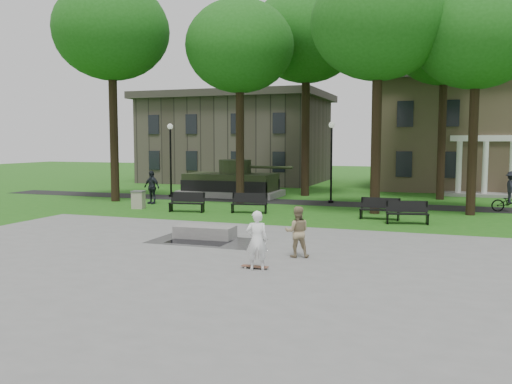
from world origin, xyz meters
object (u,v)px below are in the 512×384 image
(friend_watching, at_px, (297,232))
(cyclist, at_px, (511,195))
(skateboarder, at_px, (257,240))
(trash_bin, at_px, (138,200))
(park_bench_0, at_px, (187,202))
(concrete_block, at_px, (205,232))

(friend_watching, distance_m, cyclist, 16.06)
(skateboarder, relative_size, friend_watching, 1.06)
(skateboarder, bearing_deg, cyclist, -134.81)
(friend_watching, distance_m, trash_bin, 14.48)
(trash_bin, bearing_deg, skateboarder, -46.21)
(park_bench_0, bearing_deg, trash_bin, 165.25)
(concrete_block, bearing_deg, park_bench_0, 121.45)
(friend_watching, relative_size, cyclist, 0.76)
(trash_bin, bearing_deg, concrete_block, -44.32)
(cyclist, xyz_separation_m, park_bench_0, (-15.60, -5.52, -0.33))
(friend_watching, bearing_deg, park_bench_0, -64.10)
(park_bench_0, bearing_deg, skateboarder, -62.61)
(cyclist, relative_size, park_bench_0, 1.13)
(friend_watching, bearing_deg, skateboarder, 55.79)
(skateboarder, xyz_separation_m, cyclist, (8.07, 16.24, -0.00))
(cyclist, height_order, park_bench_0, cyclist)
(friend_watching, xyz_separation_m, park_bench_0, (-8.14, 8.70, -0.29))
(skateboarder, distance_m, friend_watching, 2.11)
(concrete_block, xyz_separation_m, park_bench_0, (-4.04, 6.61, 0.28))
(skateboarder, height_order, trash_bin, skateboarder)
(skateboarder, xyz_separation_m, park_bench_0, (-7.52, 10.72, -0.33))
(friend_watching, height_order, park_bench_0, friend_watching)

